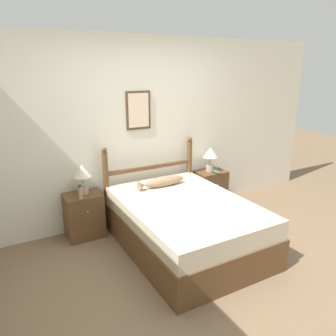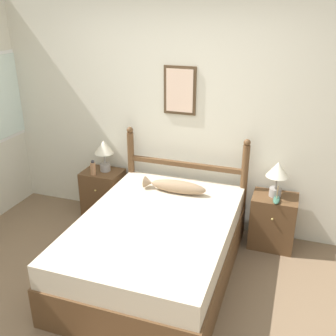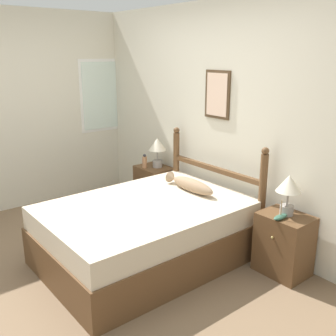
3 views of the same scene
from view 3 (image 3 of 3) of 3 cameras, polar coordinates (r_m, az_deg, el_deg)
The scene contains 12 objects.
ground_plane at distance 3.90m, azimuth -12.02°, elevation -14.99°, with size 16.00×16.00×0.00m, color #7A6047.
wall_back at distance 4.43m, azimuth 7.31°, elevation 6.78°, with size 6.40×0.08×2.55m.
wall_left at distance 5.40m, azimuth -23.05°, elevation 7.36°, with size 0.08×6.40×2.55m.
bed at distance 3.95m, azimuth -3.23°, elevation -9.30°, with size 1.39×1.97×0.60m.
headboard at distance 4.41m, azimuth 6.73°, elevation -2.13°, with size 1.39×0.08×1.15m.
nightstand_left at distance 5.17m, azimuth -2.00°, elevation -2.96°, with size 0.46×0.38×0.58m.
nightstand_right at distance 3.89m, azimuth 16.45°, elevation -10.55°, with size 0.46×0.38×0.58m.
table_lamp_left at distance 5.01m, azimuth -1.56°, elevation 3.04°, with size 0.23×0.23×0.38m.
table_lamp_right at distance 3.69m, azimuth 17.11°, elevation -2.71°, with size 0.23×0.23×0.38m.
bottle at distance 5.03m, azimuth -3.41°, elevation 0.94°, with size 0.06×0.06×0.18m.
model_boat at distance 3.66m, azimuth 16.01°, elevation -6.81°, with size 0.07×0.18×0.18m.
fish_pillow at distance 4.15m, azimuth 3.24°, elevation -2.43°, with size 0.67×0.14×0.14m.
Camera 3 is at (3.02, -1.43, 2.02)m, focal length 42.00 mm.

